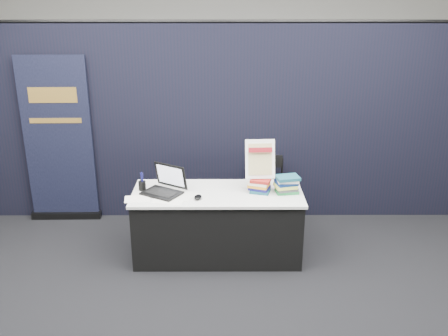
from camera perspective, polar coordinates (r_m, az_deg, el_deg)
floor at (r=5.14m, az=-0.77°, el=-12.91°), size 8.00×8.00×0.00m
wall_back at (r=8.38m, az=-0.56°, el=12.89°), size 8.00×0.02×3.50m
drape_partition at (r=6.12m, az=-0.68°, el=4.94°), size 6.00×0.08×2.40m
display_table at (r=5.43m, az=-0.74°, el=-6.41°), size 1.80×0.75×0.75m
laptop at (r=5.29m, az=-7.08°, el=-2.10°), size 0.47×0.48×0.29m
mouse at (r=5.11m, az=-3.01°, el=-3.35°), size 0.10×0.13×0.04m
brochure_left at (r=5.19m, az=-9.88°, el=-3.49°), size 0.28×0.21×0.00m
brochure_mid at (r=5.24m, az=-5.13°, el=-3.03°), size 0.41×0.37×0.00m
brochure_right at (r=5.12m, az=-6.29°, el=-3.63°), size 0.36×0.30×0.00m
pen_cup at (r=5.38m, az=-9.33°, el=-2.01°), size 0.10×0.10×0.10m
book_stack_tall at (r=5.27m, az=4.10°, el=-1.97°), size 0.26×0.23×0.15m
book_stack_short at (r=5.27m, az=7.14°, el=-1.86°), size 0.24×0.20×0.19m
info_sign at (r=5.21m, az=4.15°, el=0.97°), size 0.31×0.16×0.42m
pullup_banner at (r=6.43m, az=-18.29°, el=1.97°), size 0.87×0.11×2.06m
stacking_chair at (r=6.02m, az=4.92°, el=-2.51°), size 0.44×0.44×0.89m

